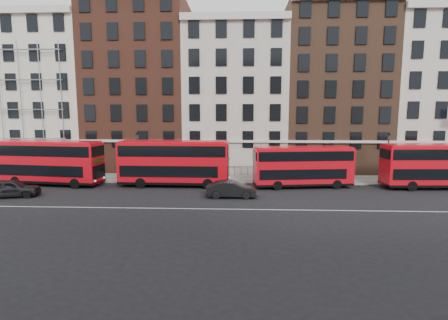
{
  "coord_description": "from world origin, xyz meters",
  "views": [
    {
      "loc": [
        0.6,
        -29.05,
        7.7
      ],
      "look_at": [
        -0.93,
        5.0,
        3.0
      ],
      "focal_mm": 28.0,
      "sensor_mm": 36.0,
      "label": 1
    }
  ],
  "objects_px": {
    "bus_d": "(437,165)",
    "car_rear": "(12,188)",
    "car_front": "(231,189)",
    "bus_c": "(303,166)",
    "bus_b": "(174,162)",
    "bus_a": "(49,161)"
  },
  "relations": [
    {
      "from": "car_rear",
      "to": "car_front",
      "type": "relative_size",
      "value": 1.04
    },
    {
      "from": "bus_b",
      "to": "car_rear",
      "type": "relative_size",
      "value": 2.38
    },
    {
      "from": "bus_c",
      "to": "car_front",
      "type": "distance_m",
      "value": 8.63
    },
    {
      "from": "bus_d",
      "to": "car_rear",
      "type": "distance_m",
      "value": 40.96
    },
    {
      "from": "bus_c",
      "to": "bus_d",
      "type": "height_order",
      "value": "bus_d"
    },
    {
      "from": "bus_c",
      "to": "car_front",
      "type": "relative_size",
      "value": 2.23
    },
    {
      "from": "bus_c",
      "to": "car_rear",
      "type": "bearing_deg",
      "value": -176.29
    },
    {
      "from": "bus_d",
      "to": "car_front",
      "type": "distance_m",
      "value": 21.12
    },
    {
      "from": "car_rear",
      "to": "bus_b",
      "type": "bearing_deg",
      "value": -82.84
    },
    {
      "from": "bus_d",
      "to": "car_rear",
      "type": "height_order",
      "value": "bus_d"
    },
    {
      "from": "bus_a",
      "to": "car_front",
      "type": "xyz_separation_m",
      "value": [
        19.35,
        -4.6,
        -1.76
      ]
    },
    {
      "from": "bus_c",
      "to": "car_rear",
      "type": "distance_m",
      "value": 27.74
    },
    {
      "from": "bus_a",
      "to": "car_front",
      "type": "relative_size",
      "value": 2.48
    },
    {
      "from": "car_rear",
      "to": "car_front",
      "type": "height_order",
      "value": "car_rear"
    },
    {
      "from": "bus_b",
      "to": "bus_c",
      "type": "xyz_separation_m",
      "value": [
        13.27,
        -0.0,
        -0.3
      ]
    },
    {
      "from": "bus_b",
      "to": "bus_d",
      "type": "relative_size",
      "value": 1.05
    },
    {
      "from": "bus_b",
      "to": "bus_c",
      "type": "relative_size",
      "value": 1.11
    },
    {
      "from": "car_front",
      "to": "car_rear",
      "type": "bearing_deg",
      "value": 91.18
    },
    {
      "from": "bus_d",
      "to": "car_front",
      "type": "relative_size",
      "value": 2.36
    },
    {
      "from": "car_front",
      "to": "bus_b",
      "type": "bearing_deg",
      "value": 52.22
    },
    {
      "from": "bus_a",
      "to": "bus_d",
      "type": "bearing_deg",
      "value": 7.06
    },
    {
      "from": "bus_b",
      "to": "bus_c",
      "type": "bearing_deg",
      "value": 0.84
    }
  ]
}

